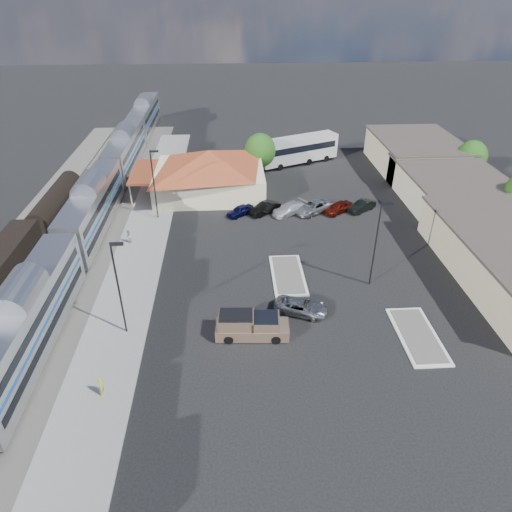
{
  "coord_description": "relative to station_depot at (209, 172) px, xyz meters",
  "views": [
    {
      "loc": [
        -1.63,
        -36.9,
        26.28
      ],
      "look_at": [
        0.67,
        1.49,
        2.8
      ],
      "focal_mm": 32.0,
      "sensor_mm": 36.0,
      "label": 1
    }
  ],
  "objects": [
    {
      "name": "ground",
      "position": [
        4.56,
        -24.0,
        -3.13
      ],
      "size": [
        280.0,
        280.0,
        0.0
      ],
      "primitive_type": "plane",
      "color": "black",
      "rests_on": "ground"
    },
    {
      "name": "railbed",
      "position": [
        -16.44,
        -16.0,
        -3.07
      ],
      "size": [
        16.0,
        100.0,
        0.12
      ],
      "primitive_type": "cube",
      "color": "#4C4944",
      "rests_on": "ground"
    },
    {
      "name": "platform",
      "position": [
        -7.44,
        -18.0,
        -3.04
      ],
      "size": [
        5.5,
        92.0,
        0.18
      ],
      "primitive_type": "cube",
      "color": "gray",
      "rests_on": "ground"
    },
    {
      "name": "passenger_train",
      "position": [
        -13.44,
        -10.77,
        -0.26
      ],
      "size": [
        3.0,
        104.0,
        5.55
      ],
      "color": "silver",
      "rests_on": "ground"
    },
    {
      "name": "freight_cars",
      "position": [
        -19.44,
        -22.37,
        -1.21
      ],
      "size": [
        2.8,
        46.0,
        4.0
      ],
      "color": "black",
      "rests_on": "ground"
    },
    {
      "name": "station_depot",
      "position": [
        0.0,
        0.0,
        0.0
      ],
      "size": [
        18.35,
        12.24,
        6.2
      ],
      "color": "beige",
      "rests_on": "ground"
    },
    {
      "name": "buildings_east",
      "position": [
        32.56,
        -9.72,
        -0.86
      ],
      "size": [
        14.4,
        51.4,
        4.8
      ],
      "color": "#C6B28C",
      "rests_on": "ground"
    },
    {
      "name": "traffic_island_south",
      "position": [
        8.56,
        -22.0,
        -3.03
      ],
      "size": [
        3.3,
        7.5,
        0.21
      ],
      "color": "silver",
      "rests_on": "ground"
    },
    {
      "name": "traffic_island_north",
      "position": [
        18.56,
        -32.0,
        -3.03
      ],
      "size": [
        3.3,
        7.5,
        0.21
      ],
      "color": "silver",
      "rests_on": "ground"
    },
    {
      "name": "lamp_plat_s",
      "position": [
        -6.34,
        -30.0,
        2.21
      ],
      "size": [
        1.08,
        0.25,
        9.0
      ],
      "color": "black",
      "rests_on": "ground"
    },
    {
      "name": "lamp_plat_n",
      "position": [
        -6.34,
        -8.0,
        2.21
      ],
      "size": [
        1.08,
        0.25,
        9.0
      ],
      "color": "black",
      "rests_on": "ground"
    },
    {
      "name": "lamp_lot",
      "position": [
        16.66,
        -24.0,
        2.21
      ],
      "size": [
        1.08,
        0.25,
        9.0
      ],
      "color": "black",
      "rests_on": "ground"
    },
    {
      "name": "tree_east_c",
      "position": [
        38.56,
        2.0,
        0.63
      ],
      "size": [
        4.41,
        4.41,
        6.21
      ],
      "color": "#382314",
      "rests_on": "ground"
    },
    {
      "name": "tree_depot",
      "position": [
        7.56,
        6.0,
        0.89
      ],
      "size": [
        4.71,
        4.71,
        6.63
      ],
      "color": "#382314",
      "rests_on": "ground"
    },
    {
      "name": "pickup_truck",
      "position": [
        4.41,
        -30.98,
        -2.11
      ],
      "size": [
        6.33,
        2.64,
        2.14
      ],
      "rotation": [
        0.0,
        0.0,
        1.51
      ],
      "color": "tan",
      "rests_on": "ground"
    },
    {
      "name": "suv",
      "position": [
        9.02,
        -28.17,
        -2.46
      ],
      "size": [
        5.3,
        3.74,
        1.34
      ],
      "primitive_type": "imported",
      "rotation": [
        0.0,
        0.0,
        1.22
      ],
      "color": "gray",
      "rests_on": "ground"
    },
    {
      "name": "coach_bus",
      "position": [
        14.13,
        11.14,
        -0.61
      ],
      "size": [
        13.67,
        8.21,
        4.38
      ],
      "rotation": [
        0.0,
        0.0,
        1.99
      ],
      "color": "white",
      "rests_on": "ground"
    },
    {
      "name": "person_a",
      "position": [
        -6.89,
        -37.0,
        -2.13
      ],
      "size": [
        0.4,
        0.61,
        1.65
      ],
      "primitive_type": "imported",
      "rotation": [
        0.0,
        0.0,
        1.56
      ],
      "color": "#B7C53D",
      "rests_on": "platform"
    },
    {
      "name": "person_b",
      "position": [
        -8.91,
        -14.41,
        -2.12
      ],
      "size": [
        0.63,
        0.81,
        1.66
      ],
      "primitive_type": "imported",
      "rotation": [
        0.0,
        0.0,
        -1.57
      ],
      "color": "silver",
      "rests_on": "platform"
    },
    {
      "name": "parked_car_a",
      "position": [
        4.07,
        -7.61,
        -2.48
      ],
      "size": [
        3.93,
        3.57,
        1.3
      ],
      "primitive_type": "imported",
      "rotation": [
        0.0,
        0.0,
        -0.9
      ],
      "color": "#0B0E3A",
      "rests_on": "ground"
    },
    {
      "name": "parked_car_b",
      "position": [
        7.27,
        -7.31,
        -2.39
      ],
      "size": [
        4.53,
        3.89,
        1.47
      ],
      "primitive_type": "imported",
      "rotation": [
        0.0,
        0.0,
        -0.94
      ],
      "color": "black",
      "rests_on": "ground"
    },
    {
      "name": "parked_car_c",
      "position": [
        10.47,
        -7.61,
        -2.41
      ],
      "size": [
        5.26,
        4.41,
        1.44
      ],
      "primitive_type": "imported",
      "rotation": [
        0.0,
        0.0,
        -0.99
      ],
      "color": "silver",
      "rests_on": "ground"
    },
    {
      "name": "parked_car_d",
      "position": [
        13.67,
        -7.31,
        -2.38
      ],
      "size": [
        5.91,
        5.12,
        1.51
      ],
      "primitive_type": "imported",
      "rotation": [
        0.0,
        0.0,
        -0.98
      ],
      "color": "#919499",
      "rests_on": "ground"
    },
    {
      "name": "parked_car_e",
      "position": [
        16.87,
        -7.61,
        -2.4
      ],
      "size": [
        4.47,
        3.88,
        1.45
      ],
      "primitive_type": "imported",
      "rotation": [
        0.0,
        0.0,
        -0.95
      ],
      "color": "#65140B",
      "rests_on": "ground"
    },
    {
      "name": "parked_car_f",
      "position": [
        20.07,
        -7.31,
        -2.44
      ],
      "size": [
        4.25,
        3.66,
        1.38
      ],
      "primitive_type": "imported",
      "rotation": [
        0.0,
        0.0,
        -0.94
      ],
      "color": "black",
      "rests_on": "ground"
    }
  ]
}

